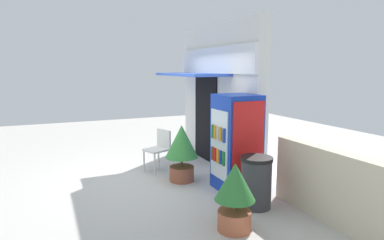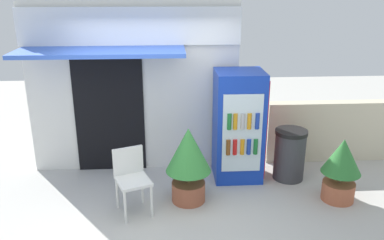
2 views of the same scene
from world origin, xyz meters
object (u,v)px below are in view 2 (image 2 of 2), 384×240
(drink_cooler, at_px, (239,126))
(potted_plant_curbside, at_px, (341,166))
(plastic_chair, at_px, (131,175))
(trash_bin, at_px, (290,154))
(potted_plant_near_shop, at_px, (188,159))

(drink_cooler, xyz_separation_m, potted_plant_curbside, (1.33, -0.82, -0.33))
(plastic_chair, distance_m, potted_plant_curbside, 2.94)
(drink_cooler, distance_m, potted_plant_curbside, 1.60)
(plastic_chair, distance_m, trash_bin, 2.54)
(drink_cooler, bearing_deg, potted_plant_near_shop, -138.81)
(plastic_chair, bearing_deg, potted_plant_curbside, 1.82)
(plastic_chair, bearing_deg, potted_plant_near_shop, 14.14)
(drink_cooler, distance_m, potted_plant_near_shop, 1.11)
(plastic_chair, height_order, potted_plant_curbside, potted_plant_curbside)
(drink_cooler, xyz_separation_m, trash_bin, (0.81, -0.12, -0.45))
(potted_plant_curbside, height_order, trash_bin, potted_plant_curbside)
(drink_cooler, xyz_separation_m, plastic_chair, (-1.61, -0.92, -0.34))
(drink_cooler, relative_size, potted_plant_curbside, 1.84)
(drink_cooler, relative_size, potted_plant_near_shop, 1.56)
(drink_cooler, height_order, plastic_chair, drink_cooler)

